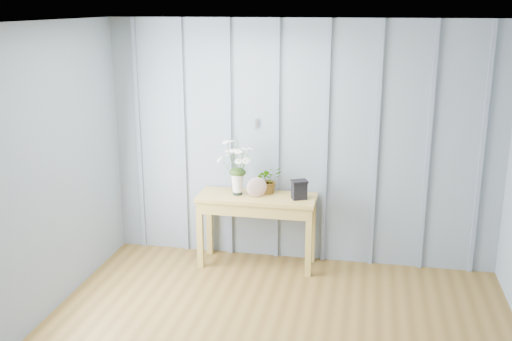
% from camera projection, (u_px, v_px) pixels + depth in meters
% --- Properties ---
extents(room_shell, '(4.00, 4.50, 2.50)m').
position_uv_depth(room_shell, '(283.00, 90.00, 4.64)').
color(room_shell, gray).
rests_on(room_shell, ground).
extents(sideboard, '(1.20, 0.45, 0.75)m').
position_uv_depth(sideboard, '(257.00, 206.00, 6.10)').
color(sideboard, '#AC8E3F').
rests_on(sideboard, ground).
extents(daisy_vase, '(0.43, 0.33, 0.61)m').
position_uv_depth(daisy_vase, '(237.00, 158.00, 6.00)').
color(daisy_vase, black).
rests_on(daisy_vase, sideboard).
extents(spider_plant, '(0.33, 0.31, 0.29)m').
position_uv_depth(spider_plant, '(269.00, 180.00, 6.12)').
color(spider_plant, '#203C12').
rests_on(spider_plant, sideboard).
extents(felt_disc_vessel, '(0.21, 0.14, 0.21)m').
position_uv_depth(felt_disc_vessel, '(257.00, 187.00, 6.00)').
color(felt_disc_vessel, '#8D484F').
rests_on(felt_disc_vessel, sideboard).
extents(carved_box, '(0.19, 0.18, 0.19)m').
position_uv_depth(carved_box, '(299.00, 189.00, 5.94)').
color(carved_box, black).
rests_on(carved_box, sideboard).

